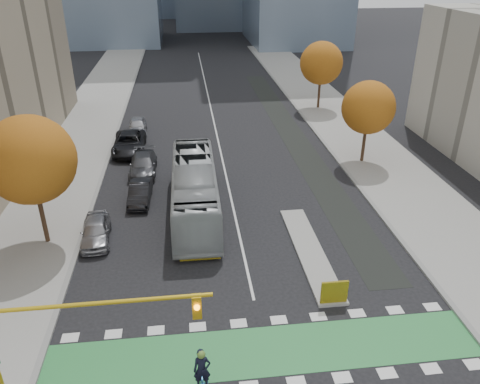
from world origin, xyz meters
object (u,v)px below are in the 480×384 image
object	(u,v)px
tree_east_far	(321,63)
traffic_signal_west	(60,330)
bus	(195,189)
parked_car_e	(138,126)
tree_east_near	(368,108)
parked_car_a	(96,230)
parked_car_d	(129,143)
hazard_board	(334,292)
parked_car_c	(143,165)
cyclist	(203,382)
tree_west	(30,160)
parked_car_b	(140,193)

from	to	relation	value
tree_east_far	traffic_signal_west	size ratio (longest dim) A/B	0.90
bus	parked_car_e	world-z (taller)	bus
tree_east_near	tree_east_far	world-z (taller)	tree_east_far
parked_car_a	parked_car_d	bearing A→B (deg)	82.64
tree_east_near	traffic_signal_west	size ratio (longest dim) A/B	0.83
tree_east_near	parked_car_a	bearing A→B (deg)	-154.32
hazard_board	parked_car_e	distance (m)	30.14
parked_car_e	parked_car_d	bearing A→B (deg)	-97.25
parked_car_d	parked_car_c	bearing A→B (deg)	-73.08
cyclist	parked_car_a	world-z (taller)	cyclist
hazard_board	tree_west	xyz separation A→B (m)	(-16.00, 7.80, 4.82)
parked_car_b	tree_east_near	bearing A→B (deg)	17.62
tree_east_near	traffic_signal_west	xyz separation A→B (m)	(-19.93, -22.51, -0.83)
parked_car_b	parked_car_e	world-z (taller)	parked_car_e
parked_car_d	parked_car_b	bearing A→B (deg)	-81.12
bus	parked_car_d	distance (m)	13.33
parked_car_e	parked_car_a	bearing A→B (deg)	-96.03
traffic_signal_west	bus	distance (m)	16.38
tree_east_far	traffic_signal_west	distance (m)	43.61
bus	parked_car_a	world-z (taller)	bus
parked_car_d	bus	bearing A→B (deg)	-65.67
tree_west	tree_east_near	xyz separation A→B (m)	(24.00, 10.00, -0.75)
hazard_board	tree_east_far	size ratio (longest dim) A/B	0.18
tree_west	parked_car_d	size ratio (longest dim) A/B	1.37
bus	tree_west	bearing A→B (deg)	-162.55
hazard_board	cyclist	bearing A→B (deg)	-145.11
hazard_board	parked_car_d	distance (m)	25.80
parked_car_b	parked_car_c	world-z (taller)	parked_car_c
hazard_board	parked_car_e	size ratio (longest dim) A/B	0.32
cyclist	parked_car_c	xyz separation A→B (m)	(-3.76, 22.53, -0.08)
cyclist	parked_car_b	bearing A→B (deg)	101.95
tree_west	cyclist	distance (m)	16.27
tree_west	cyclist	xyz separation A→B (m)	(9.07, -12.63, -4.79)
tree_east_near	bus	world-z (taller)	tree_east_near
cyclist	bus	xyz separation A→B (m)	(0.25, 15.47, 0.93)
parked_car_e	parked_car_c	bearing A→B (deg)	-86.07
traffic_signal_west	tree_west	bearing A→B (deg)	108.02
cyclist	parked_car_a	bearing A→B (deg)	115.94
bus	parked_car_c	xyz separation A→B (m)	(-4.01, 7.07, -1.00)
tree_east_near	parked_car_c	xyz separation A→B (m)	(-18.69, -0.10, -4.11)
traffic_signal_west	parked_car_e	bearing A→B (deg)	89.89
parked_car_c	parked_car_d	size ratio (longest dim) A/B	0.86
hazard_board	tree_west	size ratio (longest dim) A/B	0.17
traffic_signal_west	parked_car_d	distance (m)	27.60
hazard_board	tree_east_near	world-z (taller)	tree_east_near
cyclist	parked_car_d	bearing A→B (deg)	101.05
hazard_board	parked_car_e	bearing A→B (deg)	113.19
tree_east_far	parked_car_b	distance (m)	28.83
tree_west	parked_car_b	size ratio (longest dim) A/B	1.97
tree_east_near	tree_east_far	bearing A→B (deg)	88.21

